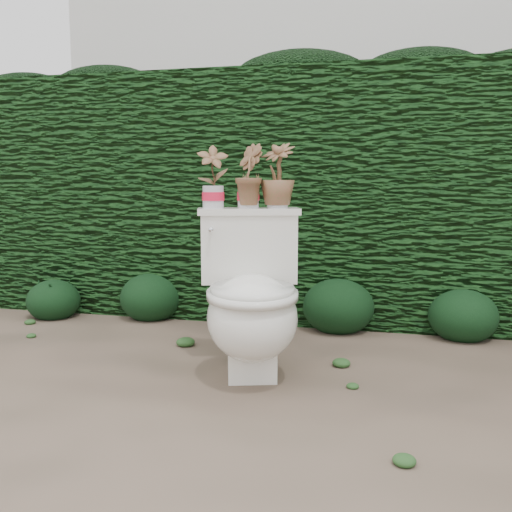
% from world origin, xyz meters
% --- Properties ---
extents(ground, '(60.00, 60.00, 0.00)m').
position_xyz_m(ground, '(0.00, 0.00, 0.00)').
color(ground, '#856F5B').
rests_on(ground, ground).
extents(hedge, '(8.00, 1.00, 1.60)m').
position_xyz_m(hedge, '(0.00, 1.60, 0.80)').
color(hedge, '#1D4F1A').
rests_on(hedge, ground).
extents(house_wall, '(8.00, 3.50, 4.00)m').
position_xyz_m(house_wall, '(0.60, 6.00, 2.00)').
color(house_wall, silver).
rests_on(house_wall, ground).
extents(toilet, '(0.64, 0.78, 0.78)m').
position_xyz_m(toilet, '(-0.04, 0.17, 0.36)').
color(toilet, white).
rests_on(toilet, ground).
extents(potted_plant_left, '(0.18, 0.15, 0.29)m').
position_xyz_m(potted_plant_left, '(-0.27, 0.34, 0.92)').
color(potted_plant_left, '#296920').
rests_on(potted_plant_left, toilet).
extents(potted_plant_center, '(0.19, 0.21, 0.30)m').
position_xyz_m(potted_plant_center, '(-0.11, 0.40, 0.93)').
color(potted_plant_center, '#296920').
rests_on(potted_plant_center, toilet).
extents(potted_plant_right, '(0.22, 0.22, 0.30)m').
position_xyz_m(potted_plant_right, '(0.03, 0.44, 0.93)').
color(potted_plant_right, '#296920').
rests_on(potted_plant_right, toilet).
extents(liriope_clump_1, '(0.35, 0.35, 0.28)m').
position_xyz_m(liriope_clump_1, '(-1.61, 0.98, 0.14)').
color(liriope_clump_1, '#123415').
rests_on(liriope_clump_1, ground).
extents(liriope_clump_2, '(0.41, 0.41, 0.33)m').
position_xyz_m(liriope_clump_2, '(-0.97, 1.12, 0.16)').
color(liriope_clump_2, '#123415').
rests_on(liriope_clump_2, ground).
extents(liriope_clump_3, '(0.33, 0.33, 0.27)m').
position_xyz_m(liriope_clump_3, '(-0.31, 1.08, 0.13)').
color(liriope_clump_3, '#123415').
rests_on(liriope_clump_3, ground).
extents(liriope_clump_4, '(0.44, 0.44, 0.35)m').
position_xyz_m(liriope_clump_4, '(0.28, 1.10, 0.17)').
color(liriope_clump_4, '#123415').
rests_on(liriope_clump_4, ground).
extents(liriope_clump_5, '(0.40, 0.40, 0.32)m').
position_xyz_m(liriope_clump_5, '(1.00, 1.10, 0.16)').
color(liriope_clump_5, '#123415').
rests_on(liriope_clump_5, ground).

